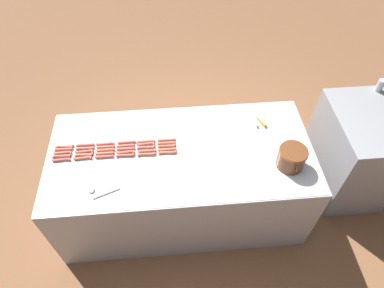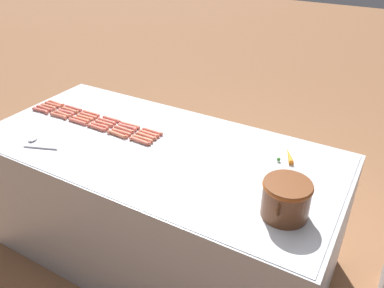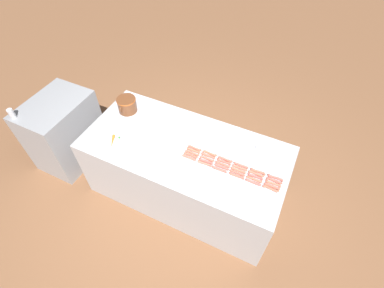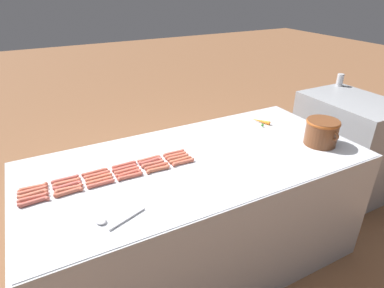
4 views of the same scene
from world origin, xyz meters
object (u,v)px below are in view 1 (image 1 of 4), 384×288
(hot_dog_10, at_px, (146,144))
(hot_dog_14, at_px, (106,150))
(hot_dog_12, at_px, (63,153))
(serving_spoon, at_px, (96,191))
(hot_dog_6, at_px, (64,149))
(hot_dog_15, at_px, (126,149))
(hot_dog_23, at_px, (167,149))
(soda_can, at_px, (380,85))
(hot_dog_24, at_px, (61,160))
(back_cabinet, at_px, (353,153))
(hot_dog_18, at_px, (62,156))
(hot_dog_11, at_px, (166,143))
(hot_dog_20, at_px, (105,153))
(hot_dog_8, at_px, (106,147))
(hot_dog_7, at_px, (85,148))
(hot_dog_29, at_px, (168,152))
(hot_dog_17, at_px, (167,146))
(hot_dog_27, at_px, (125,155))
(hot_dog_0, at_px, (65,147))
(hot_dog_26, at_px, (104,157))
(hot_dog_13, at_px, (84,152))
(hot_dog_28, at_px, (147,154))
(hot_dog_3, at_px, (127,142))
(hot_dog_21, at_px, (126,152))
(hot_dog_22, at_px, (147,151))
(hot_dog_25, at_px, (83,158))
(carrot, at_px, (260,121))
(hot_dog_9, at_px, (126,146))
(hot_dog_2, at_px, (105,144))
(hot_dog_1, at_px, (85,145))
(bean_pot, at_px, (292,157))
(hot_dog_5, at_px, (167,140))

(hot_dog_10, distance_m, hot_dog_14, 0.35)
(hot_dog_12, xyz_separation_m, serving_spoon, (0.41, 0.32, -0.00))
(hot_dog_6, relative_size, hot_dog_15, 1.00)
(hot_dog_23, height_order, soda_can, soda_can)
(hot_dog_24, bearing_deg, back_cabinet, 93.71)
(hot_dog_18, distance_m, soda_can, 3.03)
(hot_dog_11, xyz_separation_m, hot_dog_20, (0.07, -0.53, 0.00))
(hot_dog_8, bearing_deg, hot_dog_20, -1.62)
(hot_dog_11, relative_size, hot_dog_24, 1.00)
(hot_dog_7, bearing_deg, hot_dog_15, 84.20)
(hot_dog_29, distance_m, soda_can, 2.16)
(hot_dog_17, xyz_separation_m, hot_dog_27, (0.07, -0.36, 0.00))
(hot_dog_0, distance_m, hot_dog_26, 0.38)
(hot_dog_13, relative_size, hot_dog_18, 1.00)
(hot_dog_28, height_order, hot_dog_29, same)
(hot_dog_18, bearing_deg, hot_dog_12, 177.61)
(hot_dog_3, bearing_deg, hot_dog_21, -3.40)
(hot_dog_20, xyz_separation_m, hot_dog_22, (0.00, 0.36, 0.00))
(hot_dog_13, height_order, hot_dog_27, same)
(hot_dog_7, relative_size, hot_dog_8, 1.00)
(hot_dog_13, bearing_deg, hot_dog_25, -4.01)
(hot_dog_3, height_order, hot_dog_15, same)
(hot_dog_22, distance_m, hot_dog_26, 0.36)
(carrot, bearing_deg, hot_dog_18, -81.50)
(hot_dog_12, bearing_deg, hot_dog_6, 177.17)
(hot_dog_9, distance_m, hot_dog_11, 0.36)
(hot_dog_13, distance_m, hot_dog_22, 0.54)
(hot_dog_2, distance_m, hot_dog_27, 0.23)
(hot_dog_1, xyz_separation_m, bean_pot, (0.35, 1.72, 0.09))
(hot_dog_9, height_order, soda_can, soda_can)
(hot_dog_12, height_order, hot_dog_13, same)
(back_cabinet, height_order, hot_dog_6, back_cabinet)
(hot_dog_14, bearing_deg, hot_dog_18, -84.32)
(hot_dog_20, relative_size, bean_pot, 0.56)
(hot_dog_13, xyz_separation_m, soda_can, (-0.48, 2.80, 0.13))
(hot_dog_11, bearing_deg, hot_dog_0, -92.28)
(hot_dog_11, xyz_separation_m, hot_dog_24, (0.11, -0.89, 0.00))
(hot_dog_0, bearing_deg, hot_dog_9, 86.23)
(hot_dog_29, distance_m, bean_pot, 1.03)
(back_cabinet, bearing_deg, soda_can, 150.19)
(hot_dog_8, xyz_separation_m, hot_dog_22, (0.08, 0.36, 0.00))
(carrot, bearing_deg, hot_dog_1, -84.43)
(back_cabinet, distance_m, hot_dog_11, 1.92)
(hot_dog_25, distance_m, bean_pot, 1.74)
(hot_dog_13, relative_size, hot_dog_22, 1.00)
(hot_dog_2, xyz_separation_m, hot_dog_8, (0.04, 0.01, 0.00))
(hot_dog_11, height_order, carrot, carrot)
(hot_dog_5, xyz_separation_m, hot_dog_25, (0.14, -0.71, 0.00))
(hot_dog_8, distance_m, hot_dog_28, 0.37)
(serving_spoon, xyz_separation_m, soda_can, (-0.88, 2.66, 0.14))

